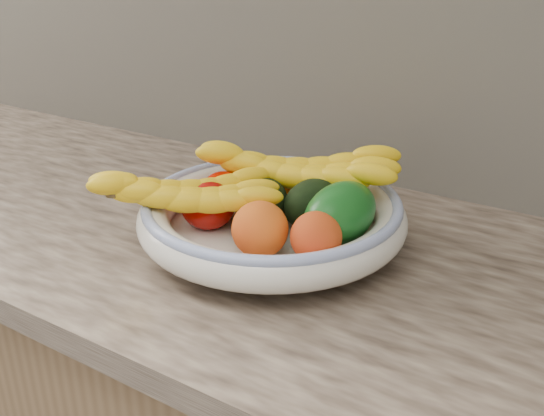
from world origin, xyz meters
The scene contains 12 objects.
fruit_bowl centered at (0.00, 1.66, 0.95)m, with size 0.39×0.39×0.08m.
clementine_back_left centered at (-0.04, 1.77, 0.95)m, with size 0.06×0.06×0.05m, color orange.
clementine_back_right centered at (0.01, 1.78, 0.95)m, with size 0.05×0.05×0.05m, color #F25C05.
tomato_left centered at (-0.09, 1.67, 0.96)m, with size 0.07×0.07×0.06m, color #C10E00.
tomato_near_left centered at (-0.08, 1.62, 0.96)m, with size 0.08×0.08×0.07m, color #A30903.
avocado_center centered at (-0.02, 1.67, 0.96)m, with size 0.07×0.09×0.07m, color black.
avocado_right centered at (0.05, 1.70, 0.96)m, with size 0.08×0.11×0.08m, color black.
green_mango centered at (0.11, 1.66, 0.98)m, with size 0.08×0.13×0.09m, color #0F5115.
peach_front centered at (0.03, 1.58, 0.97)m, with size 0.08×0.08×0.08m, color orange.
peach_right centered at (0.11, 1.60, 0.97)m, with size 0.07×0.07×0.07m, color orange.
banana_bunch_back centered at (0.00, 1.73, 0.99)m, with size 0.33×0.12×0.09m, color yellow, non-canonical shape.
banana_bunch_front centered at (-0.09, 1.58, 0.98)m, with size 0.28×0.11×0.08m, color yellow, non-canonical shape.
Camera 1 is at (0.43, 0.98, 1.32)m, focal length 40.00 mm.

